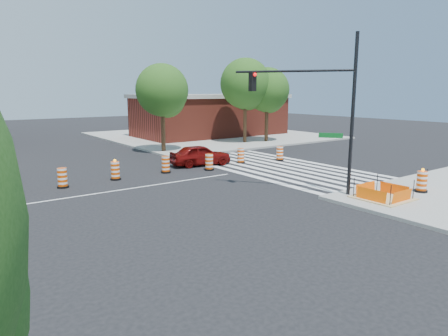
{
  "coord_description": "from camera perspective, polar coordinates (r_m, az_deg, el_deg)",
  "views": [
    {
      "loc": [
        -6.98,
        -18.82,
        4.86
      ],
      "look_at": [
        3.66,
        -4.2,
        1.4
      ],
      "focal_mm": 32.0,
      "sensor_mm": 36.0,
      "label": 1
    }
  ],
  "objects": [
    {
      "name": "median_drum_8",
      "position": [
        28.9,
        7.97,
        2.01
      ],
      "size": [
        0.6,
        0.6,
        1.02
      ],
      "color": "black",
      "rests_on": "ground"
    },
    {
      "name": "excavation_pit",
      "position": [
        19.32,
        21.73,
        -3.84
      ],
      "size": [
        2.2,
        2.2,
        0.9
      ],
      "color": "tan",
      "rests_on": "ground"
    },
    {
      "name": "sidewalk_ne",
      "position": [
        44.75,
        -1.91,
        4.69
      ],
      "size": [
        22.0,
        22.0,
        0.15
      ],
      "primitive_type": "cube",
      "color": "gray",
      "rests_on": "ground"
    },
    {
      "name": "barricade",
      "position": [
        21.89,
        26.69,
        -1.35
      ],
      "size": [
        0.82,
        0.17,
        0.96
      ],
      "rotation": [
        0.0,
        0.0,
        0.16
      ],
      "color": "#DD4704",
      "rests_on": "ground"
    },
    {
      "name": "pit_drum",
      "position": [
        21.18,
        26.41,
        -1.83
      ],
      "size": [
        0.59,
        0.59,
        1.16
      ],
      "color": "black",
      "rests_on": "ground"
    },
    {
      "name": "crosswalk_east",
      "position": [
        26.44,
        7.42,
        0.16
      ],
      "size": [
        6.75,
        13.5,
        0.01
      ],
      "color": "silver",
      "rests_on": "ground"
    },
    {
      "name": "red_coupe",
      "position": [
        26.76,
        -3.41,
        1.86
      ],
      "size": [
        4.31,
        2.31,
        1.39
      ],
      "primitive_type": "imported",
      "rotation": [
        0.0,
        0.0,
        1.4
      ],
      "color": "#620908",
      "rests_on": "ground"
    },
    {
      "name": "median_drum_4",
      "position": [
        23.13,
        -15.26,
        -0.45
      ],
      "size": [
        0.6,
        0.6,
        1.18
      ],
      "color": "black",
      "rests_on": "ground"
    },
    {
      "name": "median_drum_2",
      "position": [
        21.69,
        -29.02,
        -2.2
      ],
      "size": [
        0.6,
        0.6,
        1.02
      ],
      "color": "black",
      "rests_on": "ground"
    },
    {
      "name": "median_drum_7",
      "position": [
        27.58,
        2.42,
        1.68
      ],
      "size": [
        0.6,
        0.6,
        1.02
      ],
      "color": "black",
      "rests_on": "ground"
    },
    {
      "name": "tree_north_e",
      "position": [
        38.92,
        6.19,
        10.69
      ],
      "size": [
        4.21,
        4.21,
        7.16
      ],
      "color": "#382314",
      "rests_on": "ground"
    },
    {
      "name": "tree_north_c",
      "position": [
        32.49,
        -8.79,
        10.51
      ],
      "size": [
        4.16,
        4.16,
        7.07
      ],
      "color": "#382314",
      "rests_on": "ground"
    },
    {
      "name": "median_drum_6",
      "position": [
        25.08,
        -2.13,
        0.76
      ],
      "size": [
        0.6,
        0.6,
        1.02
      ],
      "color": "black",
      "rests_on": "ground"
    },
    {
      "name": "lane_centerline",
      "position": [
        20.65,
        -15.29,
        -3.16
      ],
      "size": [
        14.0,
        0.12,
        0.01
      ],
      "primitive_type": "cube",
      "color": "silver",
      "rests_on": "ground"
    },
    {
      "name": "ground",
      "position": [
        20.65,
        -15.29,
        -3.17
      ],
      "size": [
        120.0,
        120.0,
        0.0
      ],
      "primitive_type": "plane",
      "color": "black",
      "rests_on": "ground"
    },
    {
      "name": "tree_north_d",
      "position": [
        37.91,
        3.08,
        11.55
      ],
      "size": [
        4.68,
        4.68,
        7.96
      ],
      "color": "#382314",
      "rests_on": "ground"
    },
    {
      "name": "signal_pole_se",
      "position": [
        19.02,
        13.37,
        9.41
      ],
      "size": [
        3.38,
        4.51,
        7.29
      ],
      "rotation": [
        0.0,
        0.0,
        2.21
      ],
      "color": "black",
      "rests_on": "ground"
    },
    {
      "name": "median_drum_3",
      "position": [
        22.09,
        -22.08,
        -1.41
      ],
      "size": [
        0.6,
        0.6,
        1.02
      ],
      "color": "black",
      "rests_on": "ground"
    },
    {
      "name": "median_drum_5",
      "position": [
        24.5,
        -8.33,
        0.42
      ],
      "size": [
        0.6,
        0.6,
        1.02
      ],
      "color": "black",
      "rests_on": "ground"
    },
    {
      "name": "brick_storefront",
      "position": [
        44.56,
        -1.92,
        7.55
      ],
      "size": [
        16.5,
        8.5,
        4.6
      ],
      "color": "maroon",
      "rests_on": "ground"
    }
  ]
}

